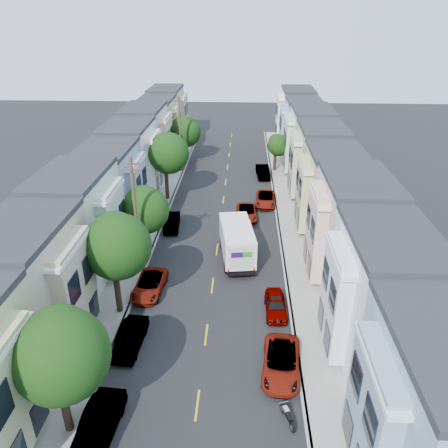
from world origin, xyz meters
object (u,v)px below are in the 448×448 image
(parked_right_a, at_px, (281,363))
(parked_right_d, at_px, (263,172))
(parked_right_b, at_px, (276,305))
(parked_left_d, at_px, (172,222))
(tree_c, at_px, (144,210))
(lead_sedan, at_px, (247,213))
(parked_left_b, at_px, (130,338))
(parked_left_a, at_px, (98,426))
(tree_e, at_px, (184,132))
(tree_a, at_px, (60,356))
(utility_pole_far, at_px, (180,135))
(parked_left_c, at_px, (150,285))
(tree_d, at_px, (168,154))
(tree_b, at_px, (116,247))
(motorcycle, at_px, (287,416))
(fedex_truck, at_px, (237,241))
(parked_right_c, at_px, (265,199))
(utility_pole_near, at_px, (136,216))
(tree_far_r, at_px, (278,146))

(parked_right_a, bearing_deg, parked_right_d, 95.31)
(parked_right_a, distance_m, parked_right_b, 5.89)
(parked_left_d, height_order, parked_right_a, parked_right_a)
(tree_c, xyz_separation_m, lead_sedan, (9.04, 8.18, -3.78))
(parked_left_b, bearing_deg, lead_sedan, 72.19)
(parked_left_a, bearing_deg, tree_c, 98.13)
(parked_left_d, distance_m, parked_right_b, 16.66)
(lead_sedan, height_order, parked_left_d, parked_left_d)
(tree_e, height_order, lead_sedan, tree_e)
(tree_a, relative_size, utility_pole_far, 0.75)
(utility_pole_far, height_order, parked_left_c, utility_pole_far)
(tree_d, bearing_deg, parked_left_b, -86.81)
(tree_b, relative_size, motorcycle, 4.26)
(utility_pole_far, bearing_deg, tree_b, -90.00)
(fedex_truck, bearing_deg, parked_right_d, 74.29)
(tree_e, bearing_deg, parked_right_b, -72.41)
(tree_c, height_order, parked_right_d, tree_c)
(tree_b, bearing_deg, lead_sedan, 61.74)
(parked_left_d, bearing_deg, parked_left_c, -94.72)
(parked_left_b, xyz_separation_m, parked_right_b, (9.80, 4.14, -0.04))
(tree_b, bearing_deg, parked_right_c, 61.50)
(tree_d, height_order, parked_right_b, tree_d)
(tree_e, distance_m, parked_left_d, 22.23)
(tree_d, distance_m, utility_pole_near, 15.79)
(motorcycle, bearing_deg, parked_left_d, 93.39)
(tree_a, xyz_separation_m, parked_right_a, (11.20, 4.80, -4.48))
(tree_c, xyz_separation_m, parked_right_c, (11.20, 12.00, -3.75))
(tree_a, relative_size, parked_right_c, 1.58)
(tree_a, xyz_separation_m, parked_left_d, (1.40, 24.17, -4.48))
(parked_left_a, height_order, parked_left_d, parked_left_a)
(tree_d, bearing_deg, tree_e, 90.00)
(parked_left_b, distance_m, parked_right_c, 26.15)
(tree_d, relative_size, parked_left_a, 1.76)
(parked_left_b, distance_m, parked_right_b, 10.64)
(tree_a, height_order, motorcycle, tree_a)
(tree_c, distance_m, motorcycle, 21.34)
(fedex_truck, relative_size, parked_right_d, 1.51)
(parked_right_d, bearing_deg, parked_right_b, -94.63)
(parked_left_d, bearing_deg, utility_pole_near, -104.37)
(parked_left_a, bearing_deg, parked_right_a, 31.34)
(parked_left_b, bearing_deg, tree_far_r, 74.57)
(utility_pole_near, xyz_separation_m, fedex_truck, (8.17, 2.45, -3.33))
(parked_left_a, distance_m, parked_right_a, 11.04)
(tree_a, height_order, parked_left_a, tree_a)
(parked_left_c, bearing_deg, motorcycle, -46.34)
(tree_far_r, bearing_deg, tree_c, -118.98)
(tree_c, xyz_separation_m, parked_left_a, (1.40, -19.09, -3.65))
(tree_far_r, xyz_separation_m, parked_right_a, (-1.99, -37.83, -2.96))
(tree_d, xyz_separation_m, lead_sedan, (9.04, -4.74, -5.00))
(tree_far_r, distance_m, motorcycle, 41.65)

